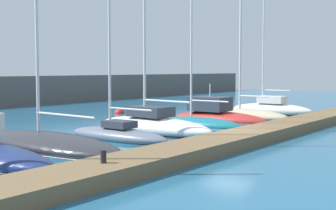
{
  "coord_description": "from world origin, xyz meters",
  "views": [
    {
      "loc": [
        -22.73,
        -12.59,
        3.74
      ],
      "look_at": [
        0.09,
        4.05,
        1.66
      ],
      "focal_mm": 51.78,
      "sensor_mm": 36.0,
      "label": 1
    }
  ],
  "objects_px": {
    "sailboat_charcoal_third": "(47,142)",
    "dock_bollard": "(103,157)",
    "sailboat_teal_sixth": "(199,123)",
    "sailboat_slate_fourth": "(118,133)",
    "motorboat_red_seventh": "(217,116)",
    "sailboat_sand_eighth": "(246,115)",
    "sailboat_white_fifth": "(153,125)",
    "mooring_buoy_red": "(119,114)",
    "sailboat_ivory_ninth": "(271,109)"
  },
  "relations": [
    {
      "from": "sailboat_slate_fourth",
      "to": "sailboat_ivory_ninth",
      "type": "bearing_deg",
      "value": -89.86
    },
    {
      "from": "dock_bollard",
      "to": "sailboat_charcoal_third",
      "type": "bearing_deg",
      "value": 64.5
    },
    {
      "from": "sailboat_charcoal_third",
      "to": "dock_bollard",
      "type": "distance_m",
      "value": 7.52
    },
    {
      "from": "sailboat_white_fifth",
      "to": "sailboat_sand_eighth",
      "type": "bearing_deg",
      "value": -87.53
    },
    {
      "from": "mooring_buoy_red",
      "to": "dock_bollard",
      "type": "relative_size",
      "value": 1.98
    },
    {
      "from": "motorboat_red_seventh",
      "to": "sailboat_ivory_ninth",
      "type": "height_order",
      "value": "sailboat_ivory_ninth"
    },
    {
      "from": "sailboat_teal_sixth",
      "to": "mooring_buoy_red",
      "type": "bearing_deg",
      "value": -20.8
    },
    {
      "from": "sailboat_charcoal_third",
      "to": "sailboat_white_fifth",
      "type": "xyz_separation_m",
      "value": [
        7.44,
        -0.58,
        0.19
      ]
    },
    {
      "from": "sailboat_slate_fourth",
      "to": "mooring_buoy_red",
      "type": "height_order",
      "value": "sailboat_slate_fourth"
    },
    {
      "from": "sailboat_sand_eighth",
      "to": "sailboat_ivory_ninth",
      "type": "height_order",
      "value": "sailboat_ivory_ninth"
    },
    {
      "from": "sailboat_sand_eighth",
      "to": "mooring_buoy_red",
      "type": "distance_m",
      "value": 10.7
    },
    {
      "from": "sailboat_slate_fourth",
      "to": "sailboat_white_fifth",
      "type": "distance_m",
      "value": 3.43
    },
    {
      "from": "sailboat_sand_eighth",
      "to": "sailboat_ivory_ninth",
      "type": "distance_m",
      "value": 3.66
    },
    {
      "from": "sailboat_teal_sixth",
      "to": "sailboat_white_fifth",
      "type": "bearing_deg",
      "value": 81.51
    },
    {
      "from": "sailboat_slate_fourth",
      "to": "sailboat_ivory_ninth",
      "type": "distance_m",
      "value": 18.44
    },
    {
      "from": "motorboat_red_seventh",
      "to": "mooring_buoy_red",
      "type": "xyz_separation_m",
      "value": [
        0.18,
        9.66,
        -0.36
      ]
    },
    {
      "from": "sailboat_white_fifth",
      "to": "motorboat_red_seventh",
      "type": "height_order",
      "value": "sailboat_white_fifth"
    },
    {
      "from": "sailboat_charcoal_third",
      "to": "mooring_buoy_red",
      "type": "height_order",
      "value": "sailboat_charcoal_third"
    },
    {
      "from": "sailboat_charcoal_third",
      "to": "sailboat_slate_fourth",
      "type": "relative_size",
      "value": 1.67
    },
    {
      "from": "dock_bollard",
      "to": "sailboat_ivory_ninth",
      "type": "bearing_deg",
      "value": 11.82
    },
    {
      "from": "mooring_buoy_red",
      "to": "sailboat_teal_sixth",
      "type": "bearing_deg",
      "value": -110.7
    },
    {
      "from": "mooring_buoy_red",
      "to": "dock_bollard",
      "type": "xyz_separation_m",
      "value": [
        -18.7,
        -16.03,
        0.79
      ]
    },
    {
      "from": "sailboat_white_fifth",
      "to": "mooring_buoy_red",
      "type": "height_order",
      "value": "sailboat_white_fifth"
    },
    {
      "from": "sailboat_slate_fourth",
      "to": "dock_bollard",
      "type": "relative_size",
      "value": 23.9
    },
    {
      "from": "sailboat_charcoal_third",
      "to": "sailboat_ivory_ninth",
      "type": "height_order",
      "value": "sailboat_charcoal_third"
    },
    {
      "from": "mooring_buoy_red",
      "to": "sailboat_slate_fourth",
      "type": "bearing_deg",
      "value": -138.52
    },
    {
      "from": "motorboat_red_seventh",
      "to": "dock_bollard",
      "type": "relative_size",
      "value": 17.28
    },
    {
      "from": "sailboat_sand_eighth",
      "to": "dock_bollard",
      "type": "height_order",
      "value": "sailboat_sand_eighth"
    },
    {
      "from": "sailboat_teal_sixth",
      "to": "sailboat_charcoal_third",
      "type": "bearing_deg",
      "value": 84.01
    },
    {
      "from": "sailboat_white_fifth",
      "to": "sailboat_teal_sixth",
      "type": "xyz_separation_m",
      "value": [
        4.09,
        -0.6,
        -0.24
      ]
    },
    {
      "from": "sailboat_charcoal_third",
      "to": "sailboat_teal_sixth",
      "type": "height_order",
      "value": "sailboat_charcoal_third"
    },
    {
      "from": "dock_bollard",
      "to": "sailboat_teal_sixth",
      "type": "bearing_deg",
      "value": 20.72
    },
    {
      "from": "sailboat_teal_sixth",
      "to": "sailboat_ivory_ninth",
      "type": "distance_m",
      "value": 10.93
    },
    {
      "from": "sailboat_slate_fourth",
      "to": "mooring_buoy_red",
      "type": "bearing_deg",
      "value": -46.73
    },
    {
      "from": "sailboat_white_fifth",
      "to": "sailboat_teal_sixth",
      "type": "relative_size",
      "value": 1.37
    },
    {
      "from": "sailboat_slate_fourth",
      "to": "dock_bollard",
      "type": "bearing_deg",
      "value": 130.96
    },
    {
      "from": "sailboat_slate_fourth",
      "to": "sailboat_teal_sixth",
      "type": "xyz_separation_m",
      "value": [
        7.5,
        -0.32,
        -0.11
      ]
    },
    {
      "from": "motorboat_red_seventh",
      "to": "sailboat_sand_eighth",
      "type": "distance_m",
      "value": 3.57
    },
    {
      "from": "sailboat_charcoal_third",
      "to": "sailboat_white_fifth",
      "type": "bearing_deg",
      "value": -90.01
    },
    {
      "from": "sailboat_sand_eighth",
      "to": "sailboat_charcoal_third",
      "type": "bearing_deg",
      "value": 88.37
    },
    {
      "from": "sailboat_charcoal_third",
      "to": "sailboat_sand_eighth",
      "type": "relative_size",
      "value": 1.4
    },
    {
      "from": "sailboat_white_fifth",
      "to": "sailboat_ivory_ninth",
      "type": "distance_m",
      "value": 15.04
    },
    {
      "from": "motorboat_red_seventh",
      "to": "sailboat_ivory_ninth",
      "type": "xyz_separation_m",
      "value": [
        7.16,
        -1.0,
        0.11
      ]
    },
    {
      "from": "sailboat_slate_fourth",
      "to": "mooring_buoy_red",
      "type": "xyz_separation_m",
      "value": [
        11.45,
        10.12,
        -0.33
      ]
    },
    {
      "from": "sailboat_teal_sixth",
      "to": "dock_bollard",
      "type": "relative_size",
      "value": 26.43
    },
    {
      "from": "sailboat_white_fifth",
      "to": "sailboat_teal_sixth",
      "type": "height_order",
      "value": "sailboat_white_fifth"
    },
    {
      "from": "sailboat_slate_fourth",
      "to": "sailboat_sand_eighth",
      "type": "height_order",
      "value": "sailboat_sand_eighth"
    },
    {
      "from": "sailboat_charcoal_third",
      "to": "dock_bollard",
      "type": "height_order",
      "value": "sailboat_charcoal_third"
    },
    {
      "from": "sailboat_teal_sixth",
      "to": "mooring_buoy_red",
      "type": "relative_size",
      "value": 13.33
    },
    {
      "from": "sailboat_charcoal_third",
      "to": "sailboat_teal_sixth",
      "type": "distance_m",
      "value": 11.59
    }
  ]
}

